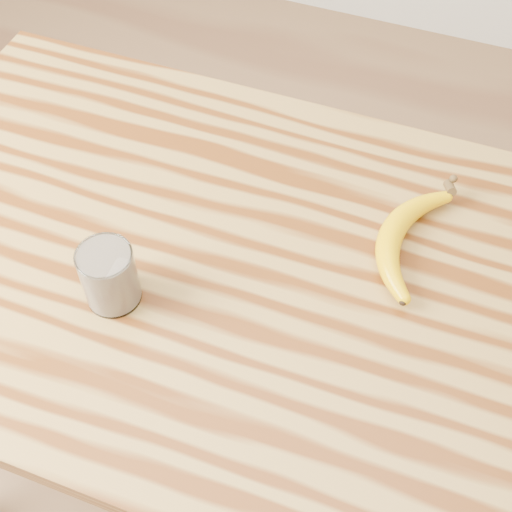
% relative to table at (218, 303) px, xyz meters
% --- Properties ---
extents(room, '(4.04, 4.04, 2.70)m').
position_rel_table_xyz_m(room, '(0.00, 0.00, 0.58)').
color(room, brown).
rests_on(room, ground).
extents(table, '(1.20, 0.80, 0.90)m').
position_rel_table_xyz_m(table, '(0.00, 0.00, 0.00)').
color(table, olive).
rests_on(table, ground).
extents(smoothie_glass, '(0.08, 0.08, 0.10)m').
position_rel_table_xyz_m(smoothie_glass, '(-0.11, -0.12, 0.18)').
color(smoothie_glass, white).
rests_on(smoothie_glass, table).
extents(banana, '(0.15, 0.34, 0.04)m').
position_rel_table_xyz_m(banana, '(0.25, 0.13, 0.15)').
color(banana, '#E0A700').
rests_on(banana, table).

